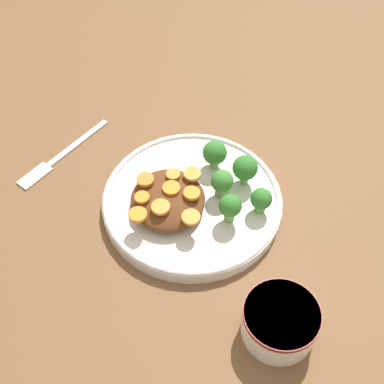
{
  "coord_description": "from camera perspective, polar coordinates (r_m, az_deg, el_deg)",
  "views": [
    {
      "loc": [
        0.01,
        -0.49,
        0.65
      ],
      "look_at": [
        0.0,
        0.0,
        0.03
      ],
      "focal_mm": 50.0,
      "sensor_mm": 36.0,
      "label": 1
    }
  ],
  "objects": [
    {
      "name": "carrot_slice_6",
      "position": [
        0.77,
        -0.26,
        -0.14
      ],
      "size": [
        0.02,
        0.02,
        0.01
      ],
      "primitive_type": "cylinder",
      "color": "orange",
      "rests_on": "stew_mound"
    },
    {
      "name": "fork",
      "position": [
        0.9,
        -14.25,
        3.49
      ],
      "size": [
        0.13,
        0.16,
        0.01
      ],
      "rotation": [
        0.0,
        0.0,
        10.34
      ],
      "color": "silver",
      "rests_on": "ground_plane"
    },
    {
      "name": "broccoli_floret_3",
      "position": [
        0.78,
        7.39,
        -0.82
      ],
      "size": [
        0.03,
        0.03,
        0.04
      ],
      "color": "#759E51",
      "rests_on": "plate"
    },
    {
      "name": "carrot_slice_8",
      "position": [
        0.79,
        0.23,
        1.91
      ],
      "size": [
        0.03,
        0.03,
        0.01
      ],
      "primitive_type": "cylinder",
      "color": "orange",
      "rests_on": "stew_mound"
    },
    {
      "name": "broccoli_floret_0",
      "position": [
        0.76,
        4.09,
        -1.58
      ],
      "size": [
        0.03,
        0.03,
        0.05
      ],
      "color": "#759E51",
      "rests_on": "plate"
    },
    {
      "name": "broccoli_floret_1",
      "position": [
        0.82,
        2.44,
        4.16
      ],
      "size": [
        0.04,
        0.04,
        0.05
      ],
      "color": "#7FA85B",
      "rests_on": "plate"
    },
    {
      "name": "carrot_slice_5",
      "position": [
        0.75,
        -3.37,
        -1.62
      ],
      "size": [
        0.03,
        0.03,
        0.01
      ],
      "primitive_type": "cylinder",
      "color": "orange",
      "rests_on": "stew_mound"
    },
    {
      "name": "broccoli_floret_2",
      "position": [
        0.79,
        3.22,
        1.0
      ],
      "size": [
        0.03,
        0.03,
        0.05
      ],
      "color": "#759E51",
      "rests_on": "plate"
    },
    {
      "name": "carrot_slice_3",
      "position": [
        0.78,
        -4.99,
        1.31
      ],
      "size": [
        0.03,
        0.03,
        0.01
      ],
      "primitive_type": "cylinder",
      "color": "orange",
      "rests_on": "stew_mound"
    },
    {
      "name": "ground_plane",
      "position": [
        0.82,
        -0.0,
        -1.48
      ],
      "size": [
        4.0,
        4.0,
        0.0
      ],
      "primitive_type": "plane",
      "color": "brown"
    },
    {
      "name": "carrot_slice_0",
      "position": [
        0.79,
        -2.03,
        1.88
      ],
      "size": [
        0.02,
        0.02,
        0.0
      ],
      "primitive_type": "cylinder",
      "color": "orange",
      "rests_on": "stew_mound"
    },
    {
      "name": "plate",
      "position": [
        0.81,
        -0.0,
        -0.94
      ],
      "size": [
        0.27,
        0.27,
        0.02
      ],
      "color": "silver",
      "rests_on": "ground_plane"
    },
    {
      "name": "stew_mound",
      "position": [
        0.78,
        -2.59,
        -0.83
      ],
      "size": [
        0.11,
        0.12,
        0.03
      ],
      "primitive_type": "ellipsoid",
      "color": "#5B3319",
      "rests_on": "plate"
    },
    {
      "name": "carrot_slice_2",
      "position": [
        0.77,
        -2.21,
        0.42
      ],
      "size": [
        0.03,
        0.03,
        0.0
      ],
      "primitive_type": "cylinder",
      "color": "orange",
      "rests_on": "stew_mound"
    },
    {
      "name": "carrot_slice_4",
      "position": [
        0.74,
        -0.46,
        -2.68
      ],
      "size": [
        0.03,
        0.03,
        0.0
      ],
      "primitive_type": "cylinder",
      "color": "orange",
      "rests_on": "stew_mound"
    },
    {
      "name": "broccoli_floret_4",
      "position": [
        0.8,
        5.68,
        2.52
      ],
      "size": [
        0.04,
        0.04,
        0.05
      ],
      "color": "#7FA85B",
      "rests_on": "plate"
    },
    {
      "name": "carrot_slice_1",
      "position": [
        0.77,
        -5.35,
        -0.56
      ],
      "size": [
        0.02,
        0.02,
        0.0
      ],
      "primitive_type": "cylinder",
      "color": "orange",
      "rests_on": "stew_mound"
    },
    {
      "name": "carrot_slice_7",
      "position": [
        0.75,
        -5.79,
        -2.41
      ],
      "size": [
        0.03,
        0.03,
        0.01
      ],
      "primitive_type": "cylinder",
      "color": "orange",
      "rests_on": "stew_mound"
    },
    {
      "name": "dip_bowl",
      "position": [
        0.7,
        9.37,
        -13.44
      ],
      "size": [
        0.1,
        0.1,
        0.05
      ],
      "color": "white",
      "rests_on": "ground_plane"
    }
  ]
}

